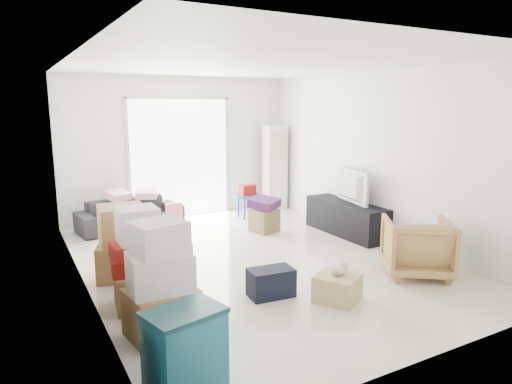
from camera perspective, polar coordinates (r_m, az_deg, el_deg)
The scene contains 21 objects.
room_shell at distance 6.24m, azimuth -0.31°, elevation 3.38°, with size 4.98×6.48×3.18m.
sliding_door at distance 8.97m, azimuth -9.48°, elevation 4.81°, with size 2.10×0.04×2.33m.
ac_tower at distance 9.55m, azimuth 2.37°, elevation 3.08°, with size 0.45×0.30×1.75m, color silver.
tv_console at distance 7.88m, azimuth 11.20°, elevation -3.23°, with size 0.49×1.65×0.55m, color black.
television at distance 7.81m, azimuth 11.29°, elevation -0.83°, with size 0.96×0.55×0.13m, color black.
sofa at distance 8.35m, azimuth -15.48°, elevation -2.10°, with size 1.79×0.52×0.70m, color black.
pillow_left at distance 8.28m, azimuth -16.89°, elevation 0.62°, with size 0.38×0.30×0.12m, color #F2B0C2.
pillow_right at distance 8.31m, azimuth -13.57°, elevation 0.84°, with size 0.37×0.30×0.13m, color #F2B0C2.
armchair at distance 6.22m, azimuth 19.51°, elevation -6.16°, with size 0.79×0.74×0.82m, color #9F8446.
storage_bins at distance 3.70m, azimuth -8.85°, elevation -18.94°, with size 0.65×0.52×0.66m.
box_stack_a at distance 4.44m, azimuth -11.83°, elevation -11.36°, with size 0.67×0.59×1.12m.
box_stack_b at distance 5.13m, azimuth -14.35°, elevation -8.68°, with size 0.63×0.61×1.09m.
box_stack_c at distance 5.98m, azimuth -16.28°, elevation -6.18°, with size 0.76×0.69×0.93m.
loose_box at distance 6.29m, azimuth -10.36°, elevation -7.87°, with size 0.39×0.39×0.32m, color olive.
duffel_bag at distance 5.31m, azimuth 1.88°, elevation -11.24°, with size 0.51×0.31×0.33m, color black.
ottoman at distance 7.90m, azimuth 1.04°, elevation -3.54°, with size 0.40×0.40×0.40m, color olive.
blanket at distance 7.84m, azimuth 1.05°, elevation -1.64°, with size 0.44×0.44×0.14m, color #4D2154.
kids_table at distance 8.81m, azimuth -1.10°, elevation -0.25°, with size 0.53×0.53×0.65m.
toy_walker at distance 8.13m, azimuth -9.97°, elevation -3.80°, with size 0.38×0.34×0.46m.
wood_crate at distance 5.29m, azimuth 10.15°, elevation -11.69°, with size 0.45×0.45×0.30m, color tan.
plush_bunny at distance 5.24m, azimuth 10.41°, elevation -9.52°, with size 0.25×0.14×0.12m.
Camera 1 is at (-2.96, -5.44, 2.16)m, focal length 32.00 mm.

